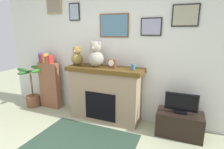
{
  "coord_description": "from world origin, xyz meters",
  "views": [
    {
      "loc": [
        1.4,
        -1.3,
        1.74
      ],
      "look_at": [
        0.14,
        1.71,
        0.93
      ],
      "focal_mm": 28.52,
      "sensor_mm": 36.0,
      "label": 1
    }
  ],
  "objects_px": {
    "candle_jar": "(133,67)",
    "mantel_clock": "(112,64)",
    "bookshelf": "(50,83)",
    "teddy_bear_grey": "(77,57)",
    "fireplace": "(105,93)",
    "tv_stand": "(179,124)",
    "potted_plant": "(32,91)",
    "television": "(181,104)",
    "teddy_bear_tan": "(96,55)"
  },
  "relations": [
    {
      "from": "candle_jar",
      "to": "mantel_clock",
      "type": "xyz_separation_m",
      "value": [
        -0.41,
        -0.0,
        0.03
      ]
    },
    {
      "from": "bookshelf",
      "to": "candle_jar",
      "type": "relative_size",
      "value": 12.07
    },
    {
      "from": "teddy_bear_grey",
      "to": "candle_jar",
      "type": "bearing_deg",
      "value": 0.02
    },
    {
      "from": "fireplace",
      "to": "tv_stand",
      "type": "bearing_deg",
      "value": -2.67
    },
    {
      "from": "potted_plant",
      "to": "television",
      "type": "distance_m",
      "value": 3.25
    },
    {
      "from": "teddy_bear_tan",
      "to": "mantel_clock",
      "type": "bearing_deg",
      "value": -0.19
    },
    {
      "from": "teddy_bear_grey",
      "to": "fireplace",
      "type": "bearing_deg",
      "value": 1.74
    },
    {
      "from": "fireplace",
      "to": "television",
      "type": "distance_m",
      "value": 1.41
    },
    {
      "from": "mantel_clock",
      "to": "teddy_bear_tan",
      "type": "height_order",
      "value": "teddy_bear_tan"
    },
    {
      "from": "fireplace",
      "to": "teddy_bear_tan",
      "type": "distance_m",
      "value": 0.77
    },
    {
      "from": "bookshelf",
      "to": "candle_jar",
      "type": "height_order",
      "value": "bookshelf"
    },
    {
      "from": "potted_plant",
      "to": "tv_stand",
      "type": "relative_size",
      "value": 1.28
    },
    {
      "from": "candle_jar",
      "to": "teddy_bear_tan",
      "type": "xyz_separation_m",
      "value": [
        -0.74,
        -0.0,
        0.17
      ]
    },
    {
      "from": "mantel_clock",
      "to": "teddy_bear_grey",
      "type": "xyz_separation_m",
      "value": [
        -0.76,
        0.0,
        0.09
      ]
    },
    {
      "from": "potted_plant",
      "to": "television",
      "type": "relative_size",
      "value": 1.83
    },
    {
      "from": "fireplace",
      "to": "tv_stand",
      "type": "relative_size",
      "value": 2.01
    },
    {
      "from": "tv_stand",
      "to": "candle_jar",
      "type": "relative_size",
      "value": 7.09
    },
    {
      "from": "bookshelf",
      "to": "tv_stand",
      "type": "bearing_deg",
      "value": -2.04
    },
    {
      "from": "television",
      "to": "fireplace",
      "type": "bearing_deg",
      "value": 177.28
    },
    {
      "from": "television",
      "to": "mantel_clock",
      "type": "relative_size",
      "value": 3.27
    },
    {
      "from": "tv_stand",
      "to": "teddy_bear_grey",
      "type": "distance_m",
      "value": 2.25
    },
    {
      "from": "mantel_clock",
      "to": "teddy_bear_tan",
      "type": "bearing_deg",
      "value": 179.81
    },
    {
      "from": "tv_stand",
      "to": "fireplace",
      "type": "bearing_deg",
      "value": 177.33
    },
    {
      "from": "television",
      "to": "mantel_clock",
      "type": "distance_m",
      "value": 1.37
    },
    {
      "from": "tv_stand",
      "to": "potted_plant",
      "type": "bearing_deg",
      "value": -179.65
    },
    {
      "from": "mantel_clock",
      "to": "candle_jar",
      "type": "bearing_deg",
      "value": 0.25
    },
    {
      "from": "candle_jar",
      "to": "television",
      "type": "bearing_deg",
      "value": -3.32
    },
    {
      "from": "television",
      "to": "teddy_bear_tan",
      "type": "distance_m",
      "value": 1.74
    },
    {
      "from": "fireplace",
      "to": "tv_stand",
      "type": "height_order",
      "value": "fireplace"
    },
    {
      "from": "fireplace",
      "to": "teddy_bear_tan",
      "type": "xyz_separation_m",
      "value": [
        -0.18,
        -0.02,
        0.74
      ]
    },
    {
      "from": "teddy_bear_grey",
      "to": "mantel_clock",
      "type": "bearing_deg",
      "value": -0.1
    },
    {
      "from": "teddy_bear_tan",
      "to": "tv_stand",
      "type": "bearing_deg",
      "value": -1.7
    },
    {
      "from": "tv_stand",
      "to": "television",
      "type": "relative_size",
      "value": 1.42
    },
    {
      "from": "potted_plant",
      "to": "television",
      "type": "bearing_deg",
      "value": 0.33
    },
    {
      "from": "potted_plant",
      "to": "mantel_clock",
      "type": "height_order",
      "value": "mantel_clock"
    },
    {
      "from": "bookshelf",
      "to": "potted_plant",
      "type": "relative_size",
      "value": 1.33
    },
    {
      "from": "potted_plant",
      "to": "candle_jar",
      "type": "relative_size",
      "value": 9.1
    },
    {
      "from": "bookshelf",
      "to": "teddy_bear_tan",
      "type": "relative_size",
      "value": 2.57
    },
    {
      "from": "fireplace",
      "to": "candle_jar",
      "type": "height_order",
      "value": "candle_jar"
    },
    {
      "from": "bookshelf",
      "to": "teddy_bear_grey",
      "type": "relative_size",
      "value": 3.3
    },
    {
      "from": "fireplace",
      "to": "tv_stand",
      "type": "distance_m",
      "value": 1.44
    },
    {
      "from": "candle_jar",
      "to": "mantel_clock",
      "type": "relative_size",
      "value": 0.66
    },
    {
      "from": "television",
      "to": "potted_plant",
      "type": "bearing_deg",
      "value": -179.67
    },
    {
      "from": "television",
      "to": "teddy_bear_tan",
      "type": "height_order",
      "value": "teddy_bear_tan"
    },
    {
      "from": "fireplace",
      "to": "television",
      "type": "xyz_separation_m",
      "value": [
        1.4,
        -0.07,
        0.03
      ]
    },
    {
      "from": "fireplace",
      "to": "potted_plant",
      "type": "relative_size",
      "value": 1.57
    },
    {
      "from": "bookshelf",
      "to": "tv_stand",
      "type": "distance_m",
      "value": 2.84
    },
    {
      "from": "mantel_clock",
      "to": "teddy_bear_grey",
      "type": "distance_m",
      "value": 0.76
    },
    {
      "from": "candle_jar",
      "to": "bookshelf",
      "type": "bearing_deg",
      "value": 178.48
    },
    {
      "from": "teddy_bear_tan",
      "to": "teddy_bear_grey",
      "type": "bearing_deg",
      "value": 179.98
    }
  ]
}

